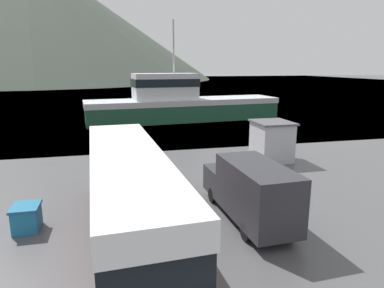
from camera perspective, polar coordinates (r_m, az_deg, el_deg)
The scene contains 9 objects.
water_surface at distance 145.26m, azimuth -12.10°, elevation 10.18°, with size 240.00×240.00×0.00m, color slate.
hill_backdrop at distance 182.94m, azimuth -25.58°, elevation 18.66°, with size 166.48×166.48×56.64m, color #424C42.
tour_bus at distance 12.66m, azimuth -10.56°, elevation -7.92°, with size 3.17×12.03×3.38m.
delivery_van at distance 14.47m, azimuth 9.61°, elevation -7.48°, with size 2.19×6.22×2.58m.
fishing_boat at distance 40.48m, azimuth -2.04°, elevation 6.82°, with size 23.03×7.20×11.34m.
storage_bin at distance 15.21m, azimuth -25.85°, elevation -10.98°, with size 1.03×1.22×1.03m.
dock_kiosk at distance 23.96m, azimuth 13.12°, elevation 0.55°, with size 2.43×2.83×2.68m.
small_boat at distance 46.82m, azimuth 7.29°, elevation 5.55°, with size 2.77×7.41×0.80m.
mooring_bollard at distance 24.78m, azimuth -13.41°, elevation -1.17°, with size 0.34×0.34×0.85m.
Camera 1 is at (-2.88, -3.55, 6.36)m, focal length 32.00 mm.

